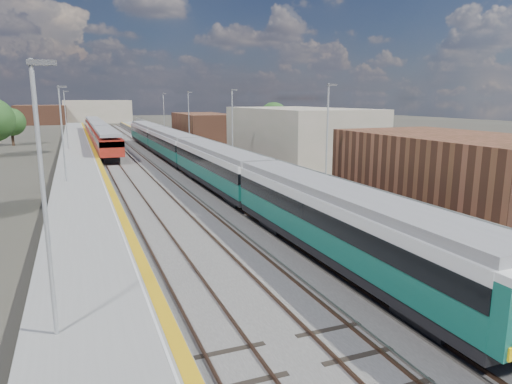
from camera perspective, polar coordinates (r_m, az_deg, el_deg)
ground at (r=56.32m, az=-11.96°, el=3.67°), size 320.00×320.00×0.00m
ballast_bed at (r=58.45m, az=-14.56°, el=3.86°), size 10.50×155.00×0.06m
tracks at (r=60.16m, az=-14.20°, el=4.17°), size 8.96×160.00×0.17m
platform_right at (r=59.76m, az=-7.39°, el=4.79°), size 4.70×155.00×8.52m
platform_left at (r=57.95m, az=-21.27°, el=3.87°), size 4.30×155.00×8.52m
buildings at (r=143.93m, az=-25.73°, el=11.75°), size 72.00×185.50×40.00m
green_train at (r=47.14m, az=-8.27°, el=4.91°), size 2.75×76.64×3.03m
red_train at (r=81.59m, az=-19.07°, el=7.14°), size 2.76×56.05×3.49m
tree_c at (r=84.24m, az=-28.29°, el=7.71°), size 4.47×4.47×6.05m
tree_d at (r=79.25m, az=2.21°, el=9.31°), size 5.12×5.12×6.94m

